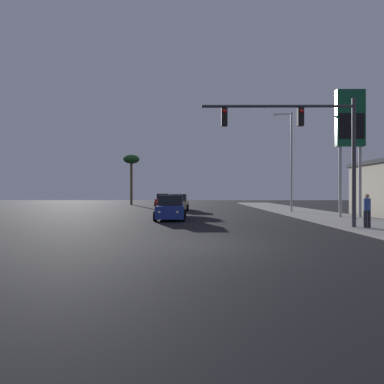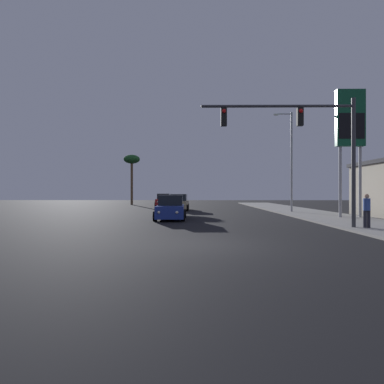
% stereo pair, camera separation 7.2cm
% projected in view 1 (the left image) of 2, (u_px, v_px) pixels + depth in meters
% --- Properties ---
extents(ground_plane, '(120.00, 120.00, 0.00)m').
position_uv_depth(ground_plane, '(205.00, 245.00, 10.69)').
color(ground_plane, black).
extents(sidewalk_right, '(5.00, 60.00, 0.12)m').
position_uv_depth(sidewalk_right, '(338.00, 219.00, 20.62)').
color(sidewalk_right, gray).
rests_on(sidewalk_right, ground).
extents(car_blue, '(2.04, 4.34, 1.68)m').
position_uv_depth(car_blue, '(171.00, 208.00, 20.59)').
color(car_blue, navy).
rests_on(car_blue, ground).
extents(car_tan, '(2.04, 4.34, 1.68)m').
position_uv_depth(car_tan, '(179.00, 203.00, 31.15)').
color(car_tan, tan).
rests_on(car_tan, ground).
extents(car_red, '(2.04, 4.32, 1.68)m').
position_uv_depth(car_red, '(163.00, 200.00, 40.26)').
color(car_red, maroon).
rests_on(car_red, ground).
extents(traffic_light_mast, '(7.78, 0.36, 6.50)m').
position_uv_depth(traffic_light_mast, '(309.00, 135.00, 15.07)').
color(traffic_light_mast, '#38383D').
rests_on(traffic_light_mast, sidewalk_right).
extents(street_lamp, '(1.74, 0.24, 9.00)m').
position_uv_depth(street_lamp, '(290.00, 156.00, 27.09)').
color(street_lamp, '#99999E').
rests_on(street_lamp, sidewalk_right).
extents(gas_station_sign, '(2.00, 0.42, 9.00)m').
position_uv_depth(gas_station_sign, '(350.00, 125.00, 21.13)').
color(gas_station_sign, '#99999E').
rests_on(gas_station_sign, sidewalk_right).
extents(pedestrian_on_sidewalk, '(0.34, 0.32, 1.67)m').
position_uv_depth(pedestrian_on_sidewalk, '(367.00, 209.00, 14.79)').
color(pedestrian_on_sidewalk, '#23232D').
rests_on(pedestrian_on_sidewalk, sidewalk_right).
extents(palm_tree_far, '(2.40, 2.40, 7.49)m').
position_uv_depth(palm_tree_far, '(131.00, 162.00, 44.76)').
color(palm_tree_far, brown).
rests_on(palm_tree_far, ground).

